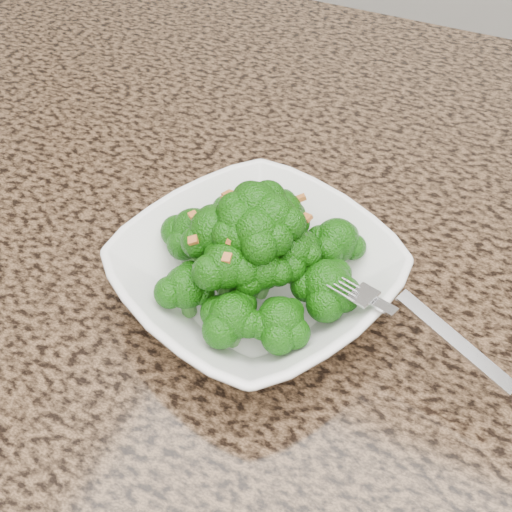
% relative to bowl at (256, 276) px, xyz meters
% --- Properties ---
extents(cabinet, '(1.55, 0.95, 0.87)m').
position_rel_bowl_xyz_m(cabinet, '(0.07, 0.04, -0.49)').
color(cabinet, '#362516').
rests_on(cabinet, ground).
extents(granite_counter, '(1.64, 1.04, 0.03)m').
position_rel_bowl_xyz_m(granite_counter, '(0.07, 0.04, -0.04)').
color(granite_counter, brown).
rests_on(granite_counter, cabinet).
extents(bowl, '(0.28, 0.28, 0.05)m').
position_rel_bowl_xyz_m(bowl, '(0.00, 0.00, 0.00)').
color(bowl, white).
rests_on(bowl, granite_counter).
extents(broccoli_pile, '(0.19, 0.19, 0.07)m').
position_rel_bowl_xyz_m(broccoli_pile, '(0.00, 0.00, 0.06)').
color(broccoli_pile, '#155709').
rests_on(broccoli_pile, bowl).
extents(garlic_topping, '(0.11, 0.11, 0.01)m').
position_rel_bowl_xyz_m(garlic_topping, '(0.00, 0.00, 0.10)').
color(garlic_topping, '#CA7431').
rests_on(garlic_topping, broccoli_pile).
extents(fork, '(0.16, 0.08, 0.01)m').
position_rel_bowl_xyz_m(fork, '(0.11, -0.02, 0.03)').
color(fork, silver).
rests_on(fork, bowl).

